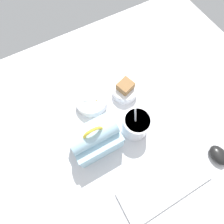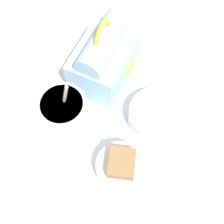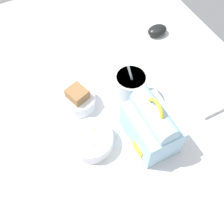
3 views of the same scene
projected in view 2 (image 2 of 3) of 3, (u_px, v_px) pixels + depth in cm
name	position (u px, v px, depth cm)	size (l,w,h in cm)	color
desk_surface	(97.00, 141.00, 69.60)	(140.00, 110.00, 2.00)	silver
lunch_bag	(104.00, 59.00, 69.37)	(17.45, 12.39, 19.90)	#9EC6DB
soup_cup	(65.00, 114.00, 65.17)	(10.67, 10.67, 18.81)	silver
bento_bowl_sandwich	(121.00, 167.00, 62.89)	(11.32, 11.32, 8.00)	silver
bento_bowl_snacks	(156.00, 115.00, 68.57)	(13.69, 13.69, 6.06)	silver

